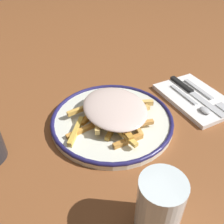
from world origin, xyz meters
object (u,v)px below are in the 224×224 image
object	(u,v)px
fries_heap	(115,111)
spoon	(196,104)
water_glass	(159,206)
knife	(191,92)
napkin	(195,98)
fork	(207,95)
plate	(112,120)

from	to	relation	value
fries_heap	spoon	world-z (taller)	fries_heap
spoon	water_glass	world-z (taller)	water_glass
spoon	water_glass	bearing A→B (deg)	41.91
fries_heap	spoon	bearing A→B (deg)	173.01
fries_heap	knife	xyz separation A→B (m)	(-0.25, -0.03, -0.03)
napkin	fork	xyz separation A→B (m)	(-0.03, 0.01, 0.01)
fork	water_glass	bearing A→B (deg)	39.17
napkin	knife	size ratio (longest dim) A/B	1.00
fork	knife	bearing A→B (deg)	-46.05
napkin	spoon	distance (m)	0.04
plate	knife	world-z (taller)	same
knife	spoon	distance (m)	0.06
fries_heap	napkin	size ratio (longest dim) A/B	1.14
fries_heap	fork	bearing A→B (deg)	179.06
napkin	water_glass	distance (m)	0.40
fries_heap	water_glass	xyz separation A→B (m)	(0.04, 0.26, 0.01)
fork	water_glass	size ratio (longest dim) A/B	1.58
knife	spoon	xyz separation A→B (m)	(0.02, 0.05, 0.00)
knife	spoon	size ratio (longest dim) A/B	1.38
napkin	spoon	xyz separation A→B (m)	(0.03, 0.03, 0.01)
napkin	fork	world-z (taller)	fork
fries_heap	knife	world-z (taller)	fries_heap
spoon	knife	bearing A→B (deg)	-114.43
fries_heap	water_glass	world-z (taller)	water_glass
fork	spoon	distance (m)	0.06
napkin	knife	distance (m)	0.02
plate	knife	bearing A→B (deg)	-175.28
plate	fries_heap	size ratio (longest dim) A/B	1.26
fries_heap	spoon	distance (m)	0.22
spoon	water_glass	xyz separation A→B (m)	(0.26, 0.23, 0.04)
fries_heap	knife	size ratio (longest dim) A/B	1.13
fries_heap	napkin	world-z (taller)	fries_heap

